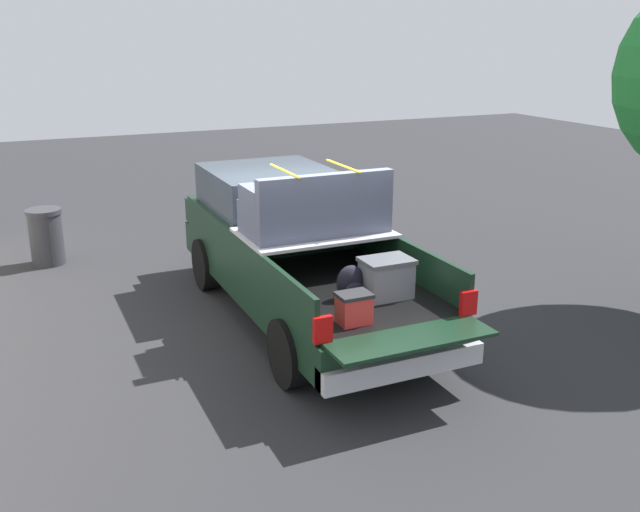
{
  "coord_description": "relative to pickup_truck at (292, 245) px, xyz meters",
  "views": [
    {
      "loc": [
        -8.49,
        3.55,
        3.87
      ],
      "look_at": [
        -0.6,
        0.0,
        1.1
      ],
      "focal_mm": 39.36,
      "sensor_mm": 36.0,
      "label": 1
    }
  ],
  "objects": [
    {
      "name": "trash_can",
      "position": [
        3.7,
        3.09,
        -0.48
      ],
      "size": [
        0.6,
        0.6,
        0.98
      ],
      "color": "#2D2D33",
      "rests_on": "ground_plane"
    },
    {
      "name": "pickup_truck",
      "position": [
        0.0,
        0.0,
        0.0
      ],
      "size": [
        6.05,
        2.06,
        2.23
      ],
      "color": "black",
      "rests_on": "ground_plane"
    },
    {
      "name": "ground_plane",
      "position": [
        -0.38,
        0.0,
        -0.97
      ],
      "size": [
        40.0,
        40.0,
        0.0
      ],
      "primitive_type": "plane",
      "color": "#262628"
    }
  ]
}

